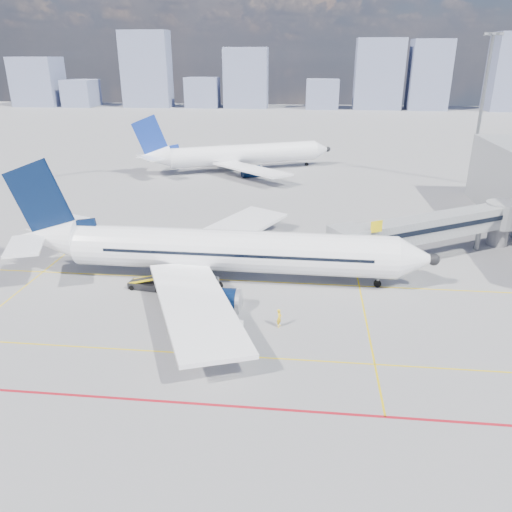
# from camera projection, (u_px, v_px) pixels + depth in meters

# --- Properties ---
(ground) EXTENTS (420.00, 420.00, 0.00)m
(ground) POSITION_uv_depth(u_px,v_px,m) (210.00, 317.00, 44.99)
(ground) COLOR gray
(ground) RESTS_ON ground
(apron_markings) EXTENTS (90.00, 35.12, 0.01)m
(apron_markings) POSITION_uv_depth(u_px,v_px,m) (194.00, 339.00, 41.44)
(apron_markings) COLOR #DCBC0B
(apron_markings) RESTS_ON ground
(jet_bridge) EXTENTS (23.55, 15.78, 6.30)m
(jet_bridge) POSITION_uv_depth(u_px,v_px,m) (439.00, 227.00, 56.88)
(jet_bridge) COLOR #95979D
(jet_bridge) RESTS_ON ground
(floodlight_mast_ne) EXTENTS (3.20, 0.61, 25.45)m
(floodlight_mast_ne) POSITION_uv_depth(u_px,v_px,m) (482.00, 107.00, 86.88)
(floodlight_mast_ne) COLOR slate
(floodlight_mast_ne) RESTS_ON ground
(distant_skyline) EXTENTS (252.16, 15.63, 31.92)m
(distant_skyline) POSITION_uv_depth(u_px,v_px,m) (311.00, 77.00, 214.49)
(distant_skyline) COLOR slate
(distant_skyline) RESTS_ON ground
(main_aircraft) EXTENTS (44.37, 38.67, 12.93)m
(main_aircraft) POSITION_uv_depth(u_px,v_px,m) (214.00, 251.00, 51.39)
(main_aircraft) COLOR white
(main_aircraft) RESTS_ON ground
(second_aircraft) EXTENTS (38.72, 32.66, 11.96)m
(second_aircraft) POSITION_uv_depth(u_px,v_px,m) (236.00, 155.00, 100.41)
(second_aircraft) COLOR white
(second_aircraft) RESTS_ON ground
(baggage_tug) EXTENTS (2.65, 2.02, 1.65)m
(baggage_tug) POSITION_uv_depth(u_px,v_px,m) (226.00, 323.00, 42.30)
(baggage_tug) COLOR white
(baggage_tug) RESTS_ON ground
(cargo_dolly) EXTENTS (3.59, 1.63, 1.96)m
(cargo_dolly) POSITION_uv_depth(u_px,v_px,m) (204.00, 315.00, 43.06)
(cargo_dolly) COLOR black
(cargo_dolly) RESTS_ON ground
(belt_loader) EXTENTS (5.45, 1.95, 2.19)m
(belt_loader) POSITION_uv_depth(u_px,v_px,m) (148.00, 284.00, 50.10)
(belt_loader) COLOR black
(belt_loader) RESTS_ON ground
(ramp_worker) EXTENTS (0.51, 0.68, 1.67)m
(ramp_worker) POSITION_uv_depth(u_px,v_px,m) (279.00, 318.00, 43.10)
(ramp_worker) COLOR yellow
(ramp_worker) RESTS_ON ground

